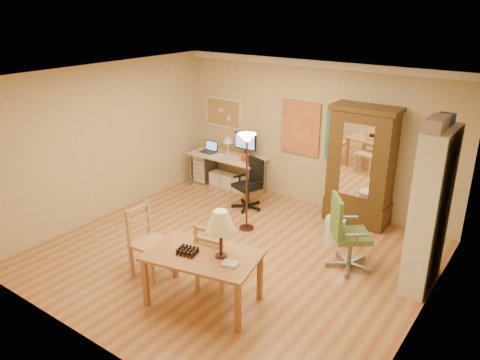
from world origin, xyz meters
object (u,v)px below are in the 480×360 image
Objects in this scene: office_chair_black at (248,195)px; bookshelf at (430,211)px; armoire at (360,174)px; computer_desk at (229,169)px; dining_table at (209,246)px; office_chair_green at (347,249)px.

office_chair_black is 3.54m from bookshelf.
armoire is (1.88, 0.63, 0.64)m from office_chair_black.
bookshelf is at bearing -16.67° from computer_desk.
armoire is (0.59, 3.37, 0.06)m from dining_table.
office_chair_green is (3.22, -1.45, -0.14)m from computer_desk.
office_chair_green is (1.07, 1.84, -0.54)m from dining_table.
dining_table is 0.70× the size of bookshelf.
office_chair_green is at bearing 59.70° from dining_table.
computer_desk is at bearing -178.28° from armoire.
dining_table is at bearing -120.30° from office_chair_green.
armoire is 2.01m from bookshelf.
armoire is 0.93× the size of bookshelf.
dining_table is at bearing -99.96° from armoire.
computer_desk reaches higher than office_chair_green.
bookshelf is (2.07, 2.02, 0.27)m from dining_table.
dining_table is at bearing -64.70° from office_chair_black.
office_chair_black is (-1.29, 2.73, -0.58)m from dining_table.
armoire is at bearing 80.04° from dining_table.
office_chair_black is at bearing -32.68° from computer_desk.
bookshelf is (1.48, -1.35, 0.20)m from armoire.
dining_table is 1.38× the size of office_chair_green.
office_chair_green is 0.54× the size of armoire.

